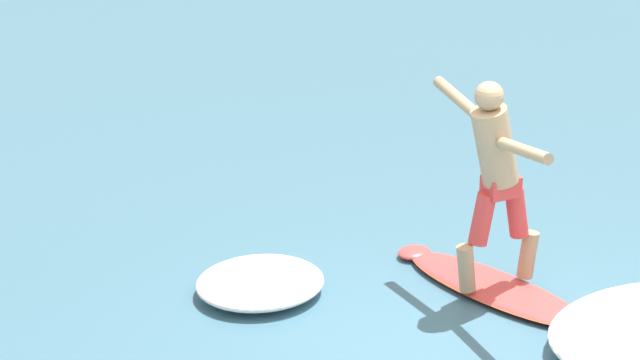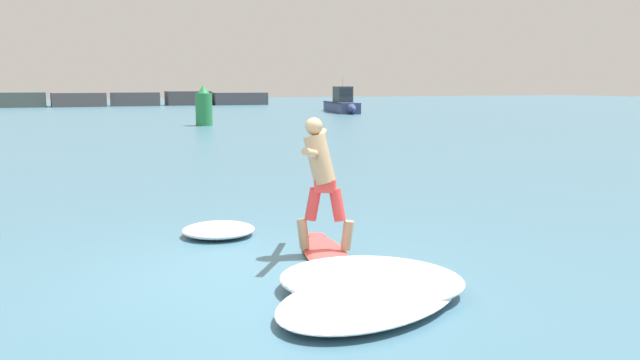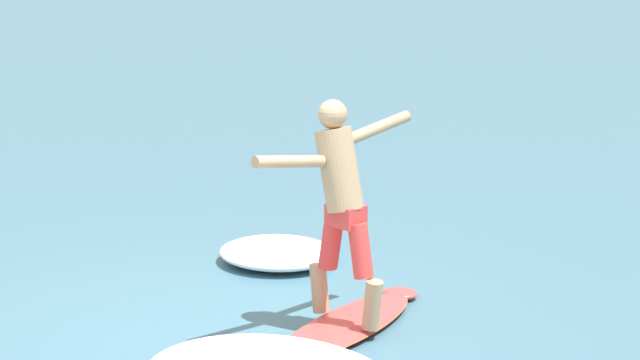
{
  "view_description": "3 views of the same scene",
  "coord_description": "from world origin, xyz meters",
  "px_view_note": "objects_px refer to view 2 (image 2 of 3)",
  "views": [
    {
      "loc": [
        -8.71,
        -4.39,
        5.28
      ],
      "look_at": [
        0.73,
        1.91,
        0.71
      ],
      "focal_mm": 85.0,
      "sensor_mm": 36.0,
      "label": 1
    },
    {
      "loc": [
        -2.05,
        -6.77,
        2.17
      ],
      "look_at": [
        1.48,
        1.83,
        0.75
      ],
      "focal_mm": 35.0,
      "sensor_mm": 36.0,
      "label": 2
    },
    {
      "loc": [
        3.79,
        -10.13,
        3.88
      ],
      "look_at": [
        0.43,
        1.59,
        0.87
      ],
      "focal_mm": 85.0,
      "sensor_mm": 36.0,
      "label": 3
    }
  ],
  "objects_px": {
    "surfboard": "(325,252)",
    "fishing_boat_near_jetty": "(342,104)",
    "channel_marker_buoy": "(204,107)",
    "surfer": "(321,173)"
  },
  "relations": [
    {
      "from": "fishing_boat_near_jetty",
      "to": "channel_marker_buoy",
      "type": "height_order",
      "value": "fishing_boat_near_jetty"
    },
    {
      "from": "surfer",
      "to": "channel_marker_buoy",
      "type": "distance_m",
      "value": 26.65
    },
    {
      "from": "surfboard",
      "to": "fishing_boat_near_jetty",
      "type": "relative_size",
      "value": 0.23
    },
    {
      "from": "surfboard",
      "to": "channel_marker_buoy",
      "type": "relative_size",
      "value": 0.91
    },
    {
      "from": "surfboard",
      "to": "surfer",
      "type": "relative_size",
      "value": 1.16
    },
    {
      "from": "surfer",
      "to": "fishing_boat_near_jetty",
      "type": "distance_m",
      "value": 42.2
    },
    {
      "from": "channel_marker_buoy",
      "to": "surfboard",
      "type": "bearing_deg",
      "value": -98.58
    },
    {
      "from": "surfboard",
      "to": "channel_marker_buoy",
      "type": "distance_m",
      "value": 26.65
    },
    {
      "from": "surfboard",
      "to": "surfer",
      "type": "distance_m",
      "value": 1.03
    },
    {
      "from": "surfer",
      "to": "channel_marker_buoy",
      "type": "height_order",
      "value": "channel_marker_buoy"
    }
  ]
}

